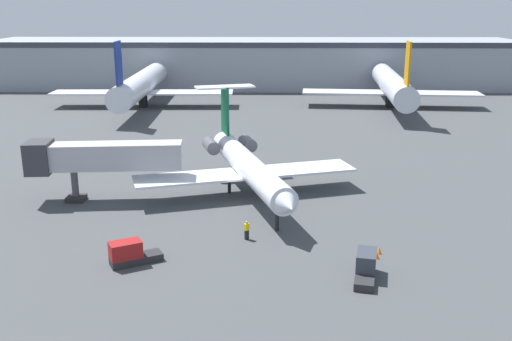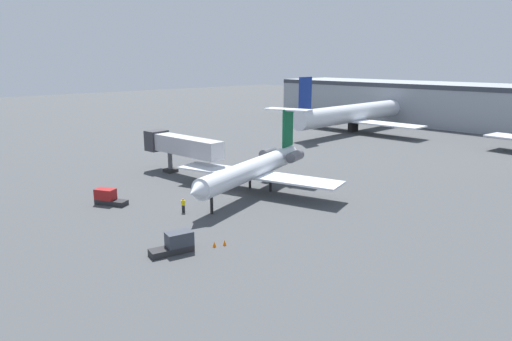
% 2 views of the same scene
% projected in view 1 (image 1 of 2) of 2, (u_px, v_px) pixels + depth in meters
% --- Properties ---
extents(ground_plane, '(400.00, 400.00, 0.10)m').
position_uv_depth(ground_plane, '(240.00, 202.00, 58.75)').
color(ground_plane, '#424447').
extents(regional_jet, '(23.56, 26.47, 10.24)m').
position_uv_depth(regional_jet, '(246.00, 163.00, 59.95)').
color(regional_jet, silver).
rests_on(regional_jet, ground_plane).
extents(jet_bridge, '(15.59, 4.19, 6.28)m').
position_uv_depth(jet_bridge, '(95.00, 157.00, 57.91)').
color(jet_bridge, '#ADADB2').
rests_on(jet_bridge, ground_plane).
extents(ground_crew_marshaller, '(0.47, 0.46, 1.69)m').
position_uv_depth(ground_crew_marshaller, '(247.00, 230.00, 49.10)').
color(ground_crew_marshaller, black).
rests_on(ground_crew_marshaller, ground_plane).
extents(baggage_tug_lead, '(2.23, 4.21, 1.90)m').
position_uv_depth(baggage_tug_lead, '(366.00, 267.00, 42.26)').
color(baggage_tug_lead, '#262628').
rests_on(baggage_tug_lead, ground_plane).
extents(baggage_tug_trailing, '(4.19, 3.10, 1.90)m').
position_uv_depth(baggage_tug_trailing, '(130.00, 254.00, 44.50)').
color(baggage_tug_trailing, '#262628').
rests_on(baggage_tug_trailing, ground_plane).
extents(traffic_cone_near, '(0.36, 0.36, 0.55)m').
position_uv_depth(traffic_cone_near, '(377.00, 255.00, 45.55)').
color(traffic_cone_near, orange).
rests_on(traffic_cone_near, ground_plane).
extents(traffic_cone_mid, '(0.36, 0.36, 0.55)m').
position_uv_depth(traffic_cone_mid, '(379.00, 250.00, 46.45)').
color(traffic_cone_mid, orange).
rests_on(traffic_cone_mid, ground_plane).
extents(terminal_building, '(124.50, 21.86, 11.14)m').
position_uv_depth(terminal_building, '(254.00, 63.00, 139.21)').
color(terminal_building, '#8C939E').
rests_on(terminal_building, ground_plane).
extents(parked_airliner_west_end, '(35.21, 41.86, 13.76)m').
position_uv_depth(parked_airliner_west_end, '(142.00, 84.00, 111.28)').
color(parked_airliner_west_end, silver).
rests_on(parked_airliner_west_end, ground_plane).
extents(parked_airliner_west_mid, '(34.45, 40.77, 13.71)m').
position_uv_depth(parked_airliner_west_mid, '(391.00, 84.00, 110.98)').
color(parked_airliner_west_mid, silver).
rests_on(parked_airliner_west_mid, ground_plane).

